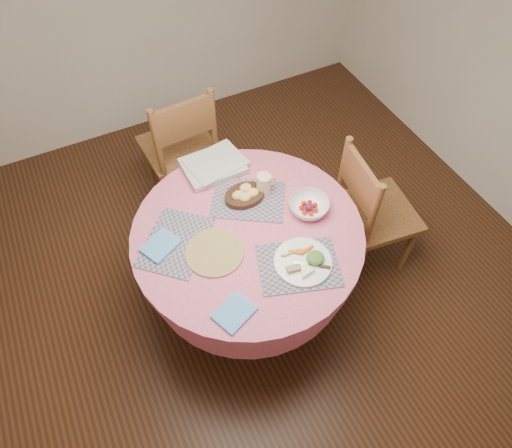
# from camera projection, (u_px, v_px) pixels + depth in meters

# --- Properties ---
(ground) EXTENTS (4.00, 4.00, 0.00)m
(ground) POSITION_uv_depth(u_px,v_px,m) (249.00, 298.00, 3.00)
(ground) COLOR #331C0F
(ground) RESTS_ON ground
(room_envelope) EXTENTS (4.01, 4.01, 2.71)m
(room_envelope) POSITION_uv_depth(u_px,v_px,m) (244.00, 72.00, 1.64)
(room_envelope) COLOR silver
(room_envelope) RESTS_ON ground
(dining_table) EXTENTS (1.24, 1.24, 0.75)m
(dining_table) POSITION_uv_depth(u_px,v_px,m) (248.00, 251.00, 2.56)
(dining_table) COLOR #D76490
(dining_table) RESTS_ON ground
(chair_right) EXTENTS (0.49, 0.50, 0.98)m
(chair_right) POSITION_uv_depth(u_px,v_px,m) (371.00, 210.00, 2.80)
(chair_right) COLOR brown
(chair_right) RESTS_ON ground
(chair_back) EXTENTS (0.50, 0.48, 1.02)m
(chair_back) POSITION_uv_depth(u_px,v_px,m) (181.00, 146.00, 3.11)
(chair_back) COLOR brown
(chair_back) RESTS_ON ground
(placemat_front) EXTENTS (0.47, 0.41, 0.01)m
(placemat_front) POSITION_uv_depth(u_px,v_px,m) (299.00, 266.00, 2.27)
(placemat_front) COLOR #116451
(placemat_front) RESTS_ON dining_table
(placemat_left) EXTENTS (0.49, 0.50, 0.01)m
(placemat_left) POSITION_uv_depth(u_px,v_px,m) (175.00, 242.00, 2.36)
(placemat_left) COLOR #116451
(placemat_left) RESTS_ON dining_table
(placemat_back) EXTENTS (0.50, 0.47, 0.01)m
(placemat_back) POSITION_uv_depth(u_px,v_px,m) (248.00, 199.00, 2.53)
(placemat_back) COLOR #116451
(placemat_back) RESTS_ON dining_table
(wicker_trivet) EXTENTS (0.30, 0.30, 0.01)m
(wicker_trivet) POSITION_uv_depth(u_px,v_px,m) (215.00, 252.00, 2.32)
(wicker_trivet) COLOR olive
(wicker_trivet) RESTS_ON dining_table
(napkin_near) EXTENTS (0.22, 0.20, 0.01)m
(napkin_near) POSITION_uv_depth(u_px,v_px,m) (234.00, 313.00, 2.11)
(napkin_near) COLOR #4F8DCC
(napkin_near) RESTS_ON dining_table
(napkin_far) EXTENTS (0.22, 0.20, 0.01)m
(napkin_far) POSITION_uv_depth(u_px,v_px,m) (161.00, 245.00, 2.33)
(napkin_far) COLOR #4F8DCC
(napkin_far) RESTS_ON placemat_left
(dinner_plate) EXTENTS (0.29, 0.29, 0.05)m
(dinner_plate) POSITION_uv_depth(u_px,v_px,m) (305.00, 261.00, 2.27)
(dinner_plate) COLOR white
(dinner_plate) RESTS_ON placemat_front
(bread_bowl) EXTENTS (0.23, 0.23, 0.08)m
(bread_bowl) POSITION_uv_depth(u_px,v_px,m) (245.00, 194.00, 2.51)
(bread_bowl) COLOR black
(bread_bowl) RESTS_ON placemat_back
(latte_mug) EXTENTS (0.12, 0.08, 0.12)m
(latte_mug) POSITION_uv_depth(u_px,v_px,m) (264.00, 184.00, 2.52)
(latte_mug) COLOR beige
(latte_mug) RESTS_ON placemat_back
(fruit_bowl) EXTENTS (0.27, 0.27, 0.07)m
(fruit_bowl) POSITION_uv_depth(u_px,v_px,m) (309.00, 206.00, 2.46)
(fruit_bowl) COLOR white
(fruit_bowl) RESTS_ON dining_table
(newspaper_stack) EXTENTS (0.37, 0.30, 0.04)m
(newspaper_stack) POSITION_uv_depth(u_px,v_px,m) (213.00, 165.00, 2.66)
(newspaper_stack) COLOR silver
(newspaper_stack) RESTS_ON dining_table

